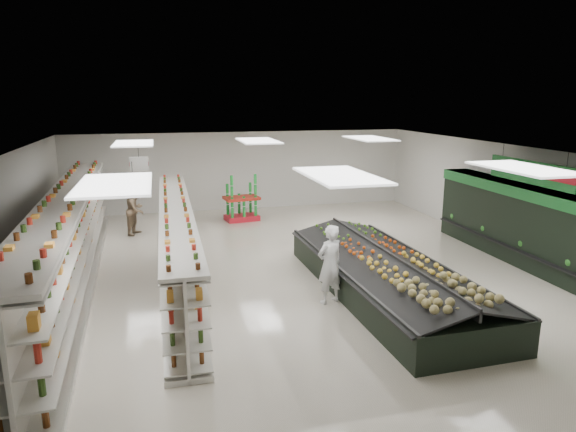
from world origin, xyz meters
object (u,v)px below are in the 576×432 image
object	(u,v)px
gondola_left	(70,246)
shopper_background	(136,210)
gondola_center	(177,245)
shopper_main	(330,264)
produce_island	(386,274)
soda_endcap	(241,200)

from	to	relation	value
gondola_left	shopper_background	distance (m)	5.03
gondola_center	shopper_background	xyz separation A→B (m)	(-1.19, 4.69, 0.00)
gondola_center	shopper_main	xyz separation A→B (m)	(3.26, -2.62, 0.06)
gondola_left	shopper_main	bearing A→B (deg)	-25.29
produce_island	soda_endcap	distance (m)	8.55
shopper_background	soda_endcap	bearing A→B (deg)	-50.23
soda_endcap	shopper_main	size ratio (longest dim) A/B	0.89
shopper_background	produce_island	bearing A→B (deg)	-117.07
gondola_center	produce_island	distance (m)	5.35
gondola_center	shopper_main	world-z (taller)	gondola_center
produce_island	shopper_main	xyz separation A→B (m)	(-1.48, -0.18, 0.43)
shopper_background	gondola_center	bearing A→B (deg)	-142.56
soda_endcap	shopper_main	bearing A→B (deg)	-85.60
gondola_left	gondola_center	size ratio (longest dim) A/B	1.23
gondola_center	shopper_main	distance (m)	4.19
produce_island	shopper_main	world-z (taller)	shopper_main
soda_endcap	gondola_center	bearing A→B (deg)	-114.14
shopper_main	shopper_background	size ratio (longest dim) A/B	1.07
shopper_main	produce_island	bearing A→B (deg)	165.70
shopper_main	shopper_background	world-z (taller)	shopper_main
gondola_left	soda_endcap	world-z (taller)	gondola_left
shopper_main	gondola_left	bearing A→B (deg)	-44.31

